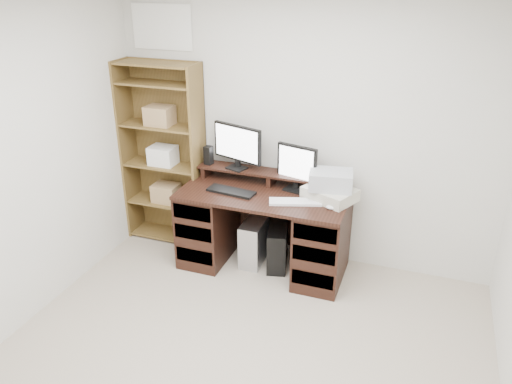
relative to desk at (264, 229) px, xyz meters
The scene contains 14 objects.
room 1.87m from the desk, 81.62° to the right, with size 3.54×4.04×2.54m.
desk is the anchor object (origin of this frame).
riser_shelf 0.50m from the desk, 90.00° to the left, with size 1.40×0.22×0.12m.
monitor_wide 0.80m from the desk, 149.58° to the left, with size 0.51×0.20×0.41m.
monitor_small 0.66m from the desk, 33.95° to the left, with size 0.38×0.18×0.42m.
speaker 0.87m from the desk, 162.21° to the left, with size 0.07×0.07×0.18m, color black.
keyboard_black 0.47m from the desk, 161.37° to the right, with size 0.43×0.14×0.02m, color black.
keyboard_white 0.50m from the desk, 18.21° to the right, with size 0.44×0.13×0.02m, color silver.
mouse 0.74m from the desk, 10.86° to the right, with size 0.08×0.06×0.03m, color silver.
printer 0.71m from the desk, ahead, with size 0.41×0.31×0.10m, color #BCB7A3.
basket 0.79m from the desk, ahead, with size 0.36×0.26×0.15m, color #A8ACB3.
tower_silver 0.21m from the desk, 152.33° to the left, with size 0.19×0.43×0.43m, color #B6B8BE.
tower_black 0.23m from the desk, 19.58° to the left, with size 0.26×0.43×0.40m.
bookshelf 1.24m from the desk, 169.11° to the left, with size 0.80×0.30×1.80m.
Camera 1 is at (1.05, -2.16, 2.59)m, focal length 35.00 mm.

